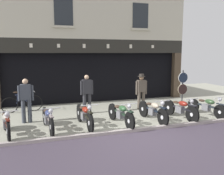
{
  "coord_description": "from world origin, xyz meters",
  "views": [
    {
      "loc": [
        -3.19,
        -7.04,
        2.61
      ],
      "look_at": [
        0.07,
        2.72,
        1.12
      ],
      "focal_mm": 38.55,
      "sensor_mm": 36.0,
      "label": 1
    }
  ],
  "objects_px": {
    "advert_board_far": "(46,73)",
    "leaning_bicycle": "(22,103)",
    "motorcycle_center_left": "(85,115)",
    "motorcycle_far_right": "(207,106)",
    "shopkeeper_center": "(87,92)",
    "advert_board_near": "(66,71)",
    "motorcycle_center_right": "(153,110)",
    "motorcycle_right": "(180,108)",
    "motorcycle_far_left": "(6,122)",
    "salesman_left": "(26,99)",
    "salesman_right": "(141,90)",
    "motorcycle_left": "(48,118)",
    "tyre_sign_pole": "(183,84)",
    "motorcycle_center": "(121,113)"
  },
  "relations": [
    {
      "from": "motorcycle_right",
      "to": "advert_board_far",
      "type": "bearing_deg",
      "value": -51.03
    },
    {
      "from": "motorcycle_center_right",
      "to": "tyre_sign_pole",
      "type": "bearing_deg",
      "value": -143.27
    },
    {
      "from": "tyre_sign_pole",
      "to": "leaning_bicycle",
      "type": "height_order",
      "value": "tyre_sign_pole"
    },
    {
      "from": "motorcycle_center_left",
      "to": "advert_board_far",
      "type": "distance_m",
      "value": 4.58
    },
    {
      "from": "motorcycle_far_right",
      "to": "advert_board_near",
      "type": "relative_size",
      "value": 2.0
    },
    {
      "from": "motorcycle_right",
      "to": "advert_board_far",
      "type": "height_order",
      "value": "advert_board_far"
    },
    {
      "from": "salesman_left",
      "to": "motorcycle_far_left",
      "type": "bearing_deg",
      "value": 69.46
    },
    {
      "from": "advert_board_far",
      "to": "salesman_right",
      "type": "bearing_deg",
      "value": -30.29
    },
    {
      "from": "salesman_left",
      "to": "advert_board_near",
      "type": "height_order",
      "value": "advert_board_near"
    },
    {
      "from": "motorcycle_center_left",
      "to": "motorcycle_right",
      "type": "relative_size",
      "value": 1.08
    },
    {
      "from": "motorcycle_center_left",
      "to": "shopkeeper_center",
      "type": "relative_size",
      "value": 1.26
    },
    {
      "from": "motorcycle_center_left",
      "to": "salesman_left",
      "type": "distance_m",
      "value": 2.35
    },
    {
      "from": "tyre_sign_pole",
      "to": "motorcycle_far_left",
      "type": "bearing_deg",
      "value": -162.45
    },
    {
      "from": "advert_board_far",
      "to": "leaning_bicycle",
      "type": "xyz_separation_m",
      "value": [
        -1.16,
        -1.24,
        -1.24
      ]
    },
    {
      "from": "motorcycle_center_left",
      "to": "salesman_right",
      "type": "distance_m",
      "value": 3.66
    },
    {
      "from": "motorcycle_far_left",
      "to": "advert_board_near",
      "type": "height_order",
      "value": "advert_board_near"
    },
    {
      "from": "motorcycle_left",
      "to": "advert_board_far",
      "type": "height_order",
      "value": "advert_board_far"
    },
    {
      "from": "salesman_right",
      "to": "advert_board_near",
      "type": "relative_size",
      "value": 1.66
    },
    {
      "from": "motorcycle_right",
      "to": "leaning_bicycle",
      "type": "bearing_deg",
      "value": -36.64
    },
    {
      "from": "motorcycle_center",
      "to": "tyre_sign_pole",
      "type": "relative_size",
      "value": 1.22
    },
    {
      "from": "motorcycle_left",
      "to": "shopkeeper_center",
      "type": "height_order",
      "value": "shopkeeper_center"
    },
    {
      "from": "salesman_right",
      "to": "advert_board_far",
      "type": "height_order",
      "value": "advert_board_far"
    },
    {
      "from": "motorcycle_right",
      "to": "motorcycle_far_right",
      "type": "bearing_deg",
      "value": 174.51
    },
    {
      "from": "motorcycle_center_left",
      "to": "motorcycle_center_right",
      "type": "xyz_separation_m",
      "value": [
        2.62,
        -0.14,
        -0.01
      ]
    },
    {
      "from": "motorcycle_center_left",
      "to": "motorcycle_center",
      "type": "bearing_deg",
      "value": 169.82
    },
    {
      "from": "motorcycle_far_left",
      "to": "salesman_left",
      "type": "xyz_separation_m",
      "value": [
        0.58,
        1.33,
        0.49
      ]
    },
    {
      "from": "motorcycle_center_right",
      "to": "shopkeeper_center",
      "type": "distance_m",
      "value": 2.96
    },
    {
      "from": "motorcycle_far_left",
      "to": "advert_board_near",
      "type": "xyz_separation_m",
      "value": [
        2.49,
        4.42,
        1.27
      ]
    },
    {
      "from": "motorcycle_left",
      "to": "motorcycle_center_right",
      "type": "bearing_deg",
      "value": 172.96
    },
    {
      "from": "motorcycle_left",
      "to": "salesman_left",
      "type": "height_order",
      "value": "salesman_left"
    },
    {
      "from": "motorcycle_far_right",
      "to": "advert_board_near",
      "type": "distance_m",
      "value": 6.94
    },
    {
      "from": "motorcycle_far_left",
      "to": "motorcycle_left",
      "type": "bearing_deg",
      "value": 175.09
    },
    {
      "from": "motorcycle_left",
      "to": "tyre_sign_pole",
      "type": "distance_m",
      "value": 7.49
    },
    {
      "from": "motorcycle_far_left",
      "to": "tyre_sign_pole",
      "type": "bearing_deg",
      "value": -171.97
    },
    {
      "from": "motorcycle_far_right",
      "to": "tyre_sign_pole",
      "type": "xyz_separation_m",
      "value": [
        0.62,
        2.62,
        0.59
      ]
    },
    {
      "from": "motorcycle_left",
      "to": "motorcycle_center_right",
      "type": "distance_m",
      "value": 3.88
    },
    {
      "from": "motorcycle_far_left",
      "to": "tyre_sign_pole",
      "type": "xyz_separation_m",
      "value": [
        8.31,
        2.63,
        0.57
      ]
    },
    {
      "from": "motorcycle_far_right",
      "to": "salesman_left",
      "type": "distance_m",
      "value": 7.24
    },
    {
      "from": "motorcycle_center_right",
      "to": "advert_board_near",
      "type": "xyz_separation_m",
      "value": [
        -2.68,
        4.44,
        1.27
      ]
    },
    {
      "from": "motorcycle_center_right",
      "to": "advert_board_far",
      "type": "distance_m",
      "value": 5.86
    },
    {
      "from": "advert_board_far",
      "to": "leaning_bicycle",
      "type": "distance_m",
      "value": 2.1
    },
    {
      "from": "motorcycle_center_right",
      "to": "shopkeeper_center",
      "type": "height_order",
      "value": "shopkeeper_center"
    },
    {
      "from": "motorcycle_center_left",
      "to": "motorcycle_far_right",
      "type": "bearing_deg",
      "value": 175.78
    },
    {
      "from": "advert_board_near",
      "to": "shopkeeper_center",
      "type": "bearing_deg",
      "value": -77.08
    },
    {
      "from": "salesman_left",
      "to": "tyre_sign_pole",
      "type": "bearing_deg",
      "value": -167.32
    },
    {
      "from": "salesman_right",
      "to": "advert_board_near",
      "type": "xyz_separation_m",
      "value": [
        -3.15,
        2.4,
        0.79
      ]
    },
    {
      "from": "advert_board_far",
      "to": "leaning_bicycle",
      "type": "height_order",
      "value": "advert_board_far"
    },
    {
      "from": "motorcycle_center_right",
      "to": "motorcycle_right",
      "type": "distance_m",
      "value": 1.2
    },
    {
      "from": "leaning_bicycle",
      "to": "motorcycle_far_right",
      "type": "bearing_deg",
      "value": 59.97
    },
    {
      "from": "shopkeeper_center",
      "to": "advert_board_near",
      "type": "relative_size",
      "value": 1.7
    }
  ]
}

